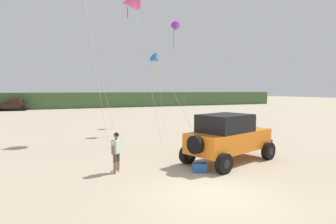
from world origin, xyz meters
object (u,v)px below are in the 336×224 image
kite_black_sled (130,2)px  distant_pickup (13,105)px  person_watching (116,150)px  cooler_box (200,168)px  jeep (229,137)px  kite_purple_stunt (175,28)px  kite_yellow_diamond (156,59)px

kite_black_sled → distant_pickup: bearing=108.3°
person_watching → kite_black_sled: (2.85, 7.99, 8.45)m
cooler_box → kite_black_sled: kite_black_sled is taller
jeep → distant_pickup: bearing=107.9°
jeep → kite_purple_stunt: size_ratio=0.57×
jeep → kite_purple_stunt: kite_purple_stunt is taller
distant_pickup → kite_black_sled: 35.23m
cooler_box → kite_black_sled: 13.06m
person_watching → kite_purple_stunt: bearing=53.6°
kite_yellow_diamond → kite_black_sled: size_ratio=0.68×
kite_yellow_diamond → kite_black_sled: (-4.04, -5.56, 3.12)m
kite_black_sled → kite_purple_stunt: bearing=19.5°
jeep → kite_yellow_diamond: size_ratio=0.73×
kite_yellow_diamond → kite_purple_stunt: kite_purple_stunt is taller
kite_purple_stunt → distant_pickup: bearing=115.6°
distant_pickup → kite_yellow_diamond: kite_yellow_diamond is taller
kite_black_sled → cooler_box: bearing=-88.0°
person_watching → kite_purple_stunt: (6.98, 9.45, 7.36)m
kite_purple_stunt → person_watching: bearing=-126.4°
jeep → kite_purple_stunt: bearing=79.9°
person_watching → kite_yellow_diamond: 16.11m
kite_yellow_diamond → kite_purple_stunt: bearing=-88.7°
person_watching → kite_yellow_diamond: size_ratio=0.24×
jeep → person_watching: (-5.24, 0.35, -0.26)m
cooler_box → kite_yellow_diamond: 16.45m
distant_pickup → kite_black_sled: kite_black_sled is taller
cooler_box → person_watching: bearing=179.7°
person_watching → kite_purple_stunt: 13.87m
kite_yellow_diamond → kite_black_sled: kite_black_sled is taller
kite_yellow_diamond → kite_black_sled: 7.55m
distant_pickup → kite_yellow_diamond: bearing=-61.2°
distant_pickup → kite_yellow_diamond: size_ratio=0.70×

